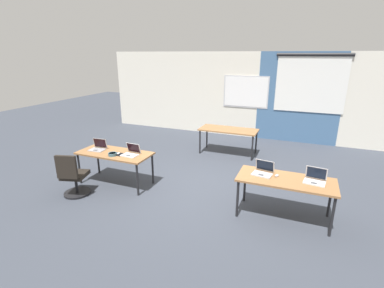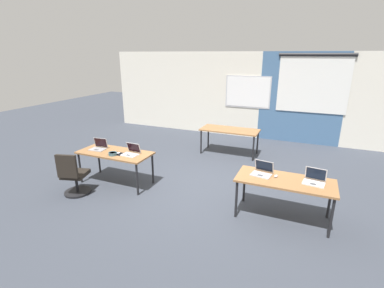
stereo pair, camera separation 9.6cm
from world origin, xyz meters
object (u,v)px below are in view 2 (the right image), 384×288
object	(u,v)px
desk_near_left	(115,155)
laptop_near_right_end	(314,180)
snack_bowl	(113,154)
mouse_near_left_inner	(118,153)
mouse_near_right_inner	(276,176)
laptop_near_left_inner	(131,152)
desk_near_right	(285,183)
laptop_near_right_inner	(262,172)
desk_far_center	(230,131)
chair_near_left_end	(74,177)
laptop_near_left_end	(99,147)

from	to	relation	value
desk_near_left	laptop_near_right_end	distance (m)	3.95
desk_near_left	snack_bowl	xyz separation A→B (m)	(0.09, -0.18, 0.10)
mouse_near_left_inner	mouse_near_right_inner	xyz separation A→B (m)	(3.19, 0.12, -0.00)
mouse_near_left_inner	laptop_near_left_inner	bearing A→B (deg)	15.94
desk_near_right	laptop_near_right_inner	bearing A→B (deg)	170.16
laptop_near_right_end	desk_far_center	bearing A→B (deg)	136.82
desk_near_right	mouse_near_right_inner	distance (m)	0.18
laptop_near_right_end	desk_near_right	bearing A→B (deg)	-163.95
chair_near_left_end	snack_bowl	distance (m)	0.88
desk_near_right	laptop_near_left_end	distance (m)	3.95
desk_far_center	snack_bowl	bearing A→B (deg)	-119.22
snack_bowl	laptop_near_left_end	bearing A→B (deg)	160.12
mouse_near_left_inner	chair_near_left_end	distance (m)	0.99
mouse_near_left_inner	laptop_near_right_end	world-z (taller)	laptop_near_right_end
laptop_near_left_inner	mouse_near_right_inner	bearing A→B (deg)	3.87
desk_near_right	desk_far_center	bearing A→B (deg)	122.01
laptop_near_right_end	chair_near_left_end	size ratio (longest dim) A/B	0.40
laptop_near_left_inner	snack_bowl	xyz separation A→B (m)	(-0.33, -0.18, -0.01)
mouse_near_left_inner	laptop_near_right_end	xyz separation A→B (m)	(3.80, 0.13, 0.03)
desk_far_center	chair_near_left_end	size ratio (longest dim) A/B	1.74
desk_near_right	snack_bowl	xyz separation A→B (m)	(-3.41, -0.18, 0.10)
desk_far_center	laptop_near_left_end	bearing A→B (deg)	-128.23
laptop_near_right_inner	desk_near_left	bearing A→B (deg)	-169.62
desk_near_left	mouse_near_right_inner	xyz separation A→B (m)	(3.34, 0.05, 0.08)
laptop_near_left_inner	mouse_near_right_inner	distance (m)	2.93
laptop_near_left_end	laptop_near_right_inner	xyz separation A→B (m)	(3.55, 0.05, -0.00)
desk_far_center	desk_near_left	bearing A→B (deg)	-122.01
laptop_near_left_end	chair_near_left_end	size ratio (longest dim) A/B	0.38
desk_near_left	desk_near_right	bearing A→B (deg)	0.00
desk_far_center	mouse_near_left_inner	distance (m)	3.29
desk_near_right	laptop_near_left_end	xyz separation A→B (m)	(-3.94, 0.02, 0.11)
desk_near_left	laptop_near_left_end	size ratio (longest dim) A/B	4.54
laptop_near_right_end	mouse_near_left_inner	bearing A→B (deg)	-169.91
desk_near_left	laptop_near_left_end	world-z (taller)	laptop_near_left_end
laptop_near_right_end	laptop_near_left_end	xyz separation A→B (m)	(-4.39, -0.05, -0.00)
desk_near_right	desk_far_center	xyz separation A→B (m)	(-1.75, 2.80, 0.00)
mouse_near_right_inner	desk_far_center	bearing A→B (deg)	120.10
desk_near_right	mouse_near_left_inner	xyz separation A→B (m)	(-3.35, -0.07, 0.08)
snack_bowl	desk_far_center	bearing A→B (deg)	60.78
mouse_near_right_inner	laptop_near_left_end	bearing A→B (deg)	-179.45
desk_near_left	laptop_near_left_end	xyz separation A→B (m)	(-0.44, 0.02, 0.11)
mouse_near_left_inner	snack_bowl	world-z (taller)	snack_bowl
mouse_near_left_inner	laptop_near_left_end	world-z (taller)	laptop_near_left_end
laptop_near_right_end	laptop_near_left_end	world-z (taller)	same
laptop_near_left_end	desk_far_center	bearing A→B (deg)	46.88
desk_far_center	laptop_near_right_end	size ratio (longest dim) A/B	4.39
laptop_near_right_end	chair_near_left_end	xyz separation A→B (m)	(-4.37, -0.85, -0.39)
desk_near_right	desk_far_center	world-z (taller)	same
desk_far_center	laptop_near_right_end	xyz separation A→B (m)	(2.19, -2.74, 0.11)
desk_near_right	mouse_near_left_inner	bearing A→B (deg)	-178.82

